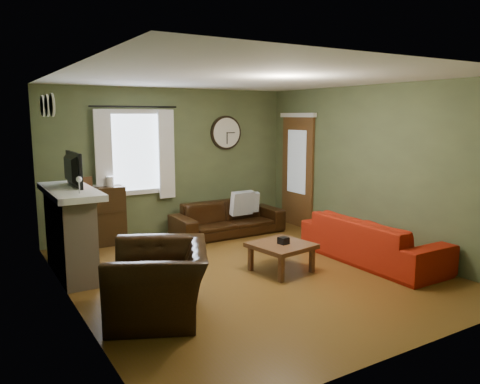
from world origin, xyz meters
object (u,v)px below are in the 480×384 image
sofa_red (372,240)px  coffee_table (281,257)px  armchair (159,281)px  bookshelf (99,217)px  sofa_brown (228,218)px

sofa_red → coffee_table: bearing=77.1°
sofa_red → coffee_table: size_ratio=3.00×
coffee_table → armchair: bearing=-166.2°
bookshelf → sofa_brown: (2.17, -0.46, -0.19)m
armchair → coffee_table: (1.97, 0.48, -0.18)m
bookshelf → sofa_red: (3.19, -2.93, -0.16)m
sofa_brown → coffee_table: 2.18m
sofa_brown → coffee_table: sofa_brown is taller
sofa_red → coffee_table: 1.45m
armchair → coffee_table: bearing=128.6°
bookshelf → sofa_brown: 2.22m
armchair → coffee_table: armchair is taller
sofa_brown → armchair: size_ratio=1.72×
bookshelf → coffee_table: (1.79, -2.61, -0.29)m
sofa_red → armchair: (-3.38, -0.16, 0.05)m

